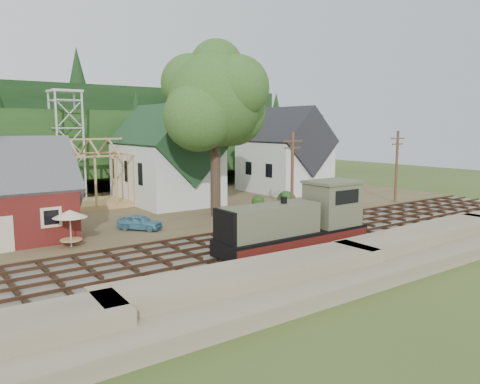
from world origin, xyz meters
TOP-DOWN VIEW (x-y plane):
  - ground at (0.00, 0.00)m, footprint 140.00×140.00m
  - embankment at (0.00, -8.50)m, footprint 64.00×5.00m
  - railroad_bed at (0.00, 0.00)m, footprint 64.00×11.00m
  - village_flat at (0.00, 18.00)m, footprint 64.00×26.00m
  - hillside at (0.00, 42.00)m, footprint 70.00×28.96m
  - ridge at (0.00, 58.00)m, footprint 80.00×20.00m
  - church at (2.00, 19.68)m, footprint 8.40×15.17m
  - farmhouse at (18.00, 19.00)m, footprint 8.40×10.80m
  - timber_frame at (-6.00, 22.00)m, footprint 8.20×6.20m
  - lattice_tower at (-6.00, 28.00)m, footprint 3.20×3.20m
  - big_tree at (2.17, 10.08)m, footprint 10.90×8.40m
  - telegraph_pole_near at (7.00, 5.20)m, footprint 2.20×0.28m
  - telegraph_pole_far at (22.00, 5.20)m, footprint 2.20×0.28m
  - locomotive at (0.27, -3.00)m, footprint 11.32×2.83m
  - car_blue at (-6.03, 8.71)m, footprint 3.38×3.70m
  - car_red at (20.11, 14.94)m, footprint 5.10×3.83m
  - patio_set at (-12.02, 6.53)m, footprint 2.29×2.29m

SIDE VIEW (x-z plane):
  - ground at x=0.00m, z-range 0.00..0.00m
  - embankment at x=0.00m, z-range -0.80..0.80m
  - hillside at x=0.00m, z-range -6.37..6.37m
  - ridge at x=0.00m, z-range -6.00..6.00m
  - railroad_bed at x=0.00m, z-range 0.00..0.16m
  - village_flat at x=0.00m, z-range 0.00..0.30m
  - car_blue at x=-6.03m, z-range 0.30..1.52m
  - car_red at x=20.11m, z-range 0.30..1.59m
  - locomotive at x=0.27m, z-range -0.24..4.31m
  - patio_set at x=-12.02m, z-range 1.20..3.75m
  - timber_frame at x=-6.00m, z-range -0.23..6.76m
  - telegraph_pole_near at x=7.00m, z-range 0.25..8.25m
  - telegraph_pole_far at x=22.00m, z-range 0.25..8.25m
  - farmhouse at x=18.00m, z-range -0.43..10.17m
  - church at x=2.00m, z-range -1.32..11.68m
  - lattice_tower at x=-6.00m, z-range 3.97..16.10m
  - big_tree at x=2.17m, z-range 2.87..17.57m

